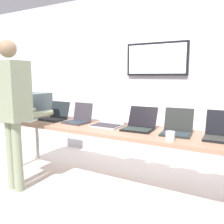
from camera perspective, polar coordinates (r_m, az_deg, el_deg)
The scene contains 13 objects.
ground at distance 3.17m, azimuth -1.39°, elevation -17.20°, with size 8.00×8.00×0.04m, color beige.
back_wall at distance 3.86m, azimuth 7.32°, elevation 8.16°, with size 8.00×0.11×2.65m.
workbench at distance 2.93m, azimuth -1.45°, elevation -4.40°, with size 3.09×0.70×0.75m.
equipment_box at distance 3.79m, azimuth -17.89°, elevation 1.63°, with size 0.38×0.40×0.35m.
laptop_station_0 at distance 3.46m, azimuth -13.27°, elevation -0.82°, with size 0.34×0.32×0.24m.
laptop_station_1 at distance 3.18m, azimuth -7.92°, elevation -1.46°, with size 0.33×0.32×0.25m.
laptop_station_2 at distance 2.96m, azimuth -0.65°, elevation -2.18°, with size 0.35×0.38×0.24m.
laptop_station_3 at distance 2.77m, azimuth 6.53°, elevation -2.96°, with size 0.35×0.37×0.25m.
laptop_station_4 at distance 2.64m, azimuth 15.10°, elevation -3.75°, with size 0.33×0.35×0.26m.
laptop_station_5 at distance 2.57m, azimuth 24.53°, elevation -4.53°, with size 0.33×0.34×0.27m.
person at distance 2.99m, azimuth -22.64°, elevation 2.28°, with size 0.46×0.61×1.75m.
coffee_mug at distance 2.35m, azimuth 13.59°, elevation -5.58°, with size 0.09×0.09×0.09m.
paper_sheet at distance 3.50m, azimuth -18.91°, elevation -1.88°, with size 0.27×0.33×0.00m.
Camera 1 is at (1.47, -2.45, 1.36)m, focal length 38.65 mm.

